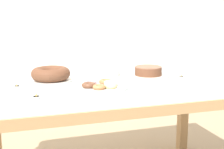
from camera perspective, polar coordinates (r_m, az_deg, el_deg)
name	(u,v)px	position (r m, az deg, el deg)	size (l,w,h in m)	color
wall_back	(70,1)	(3.41, -7.62, 13.24)	(8.00, 0.10, 2.60)	white
dining_table	(112,96)	(2.02, 0.06, -3.91)	(1.63, 0.90, 0.73)	silver
cake_chocolate_round	(148,72)	(2.19, 6.64, 0.38)	(0.29, 0.29, 0.07)	silver
cake_golden_bundt	(51,75)	(2.05, -11.13, -0.03)	(0.27, 0.27, 0.09)	silver
pastry_platter	(101,86)	(1.84, -2.02, -2.11)	(0.32, 0.32, 0.04)	silver
plate_stack	(105,73)	(2.22, -1.27, 0.32)	(0.21, 0.21, 0.04)	silver
tealight_right_edge	(17,87)	(1.92, -17.01, -2.18)	(0.04, 0.04, 0.04)	silver
tealight_near_cakes	(36,97)	(1.65, -13.67, -4.07)	(0.04, 0.04, 0.04)	silver
tealight_near_front	(181,77)	(2.17, 12.58, -0.47)	(0.04, 0.04, 0.04)	silver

